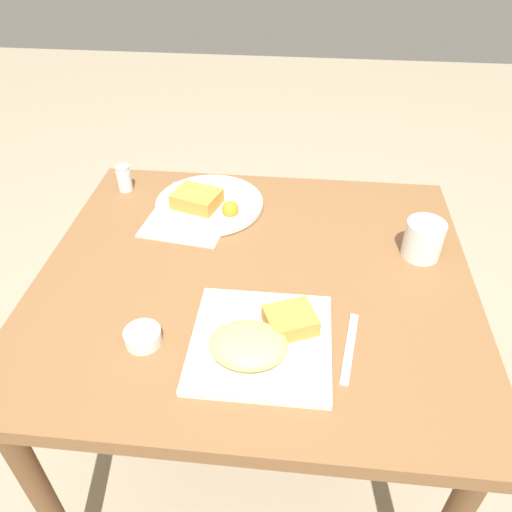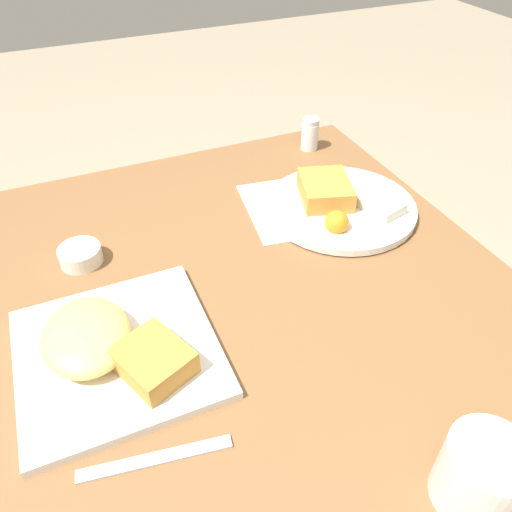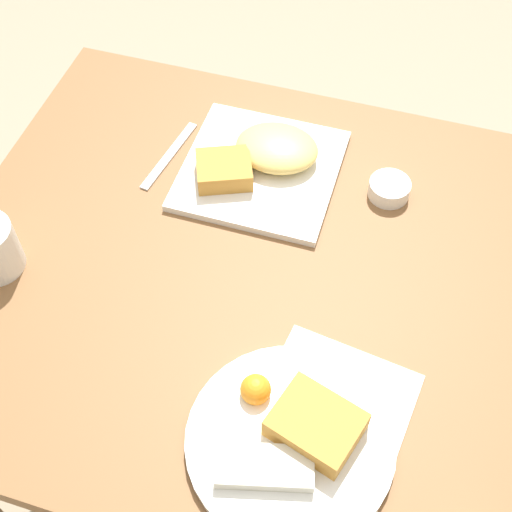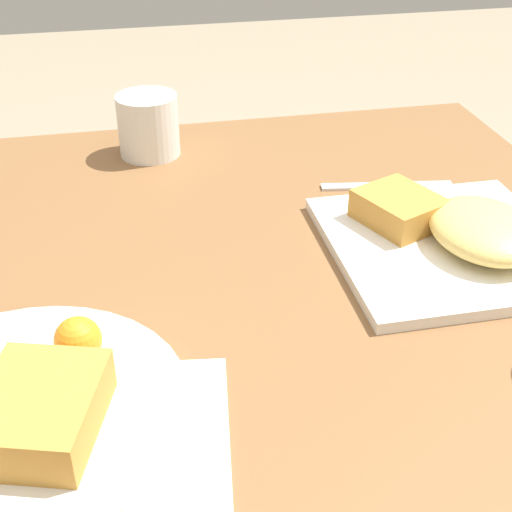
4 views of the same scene
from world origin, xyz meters
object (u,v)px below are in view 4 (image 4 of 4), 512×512
at_px(butter_knife, 387,186).
at_px(coffee_mug, 148,125).
at_px(plate_square_near, 454,235).
at_px(plate_oval_far, 22,407).

relative_size(butter_knife, coffee_mug, 2.00).
xyz_separation_m(plate_square_near, coffee_mug, (0.35, 0.33, 0.02)).
bearing_deg(plate_square_near, plate_oval_far, 111.35).
height_order(plate_square_near, butter_knife, plate_square_near).
bearing_deg(coffee_mug, plate_oval_far, 164.40).
xyz_separation_m(plate_oval_far, butter_knife, (0.36, -0.46, -0.02)).
bearing_deg(plate_square_near, butter_knife, 5.52).
bearing_deg(plate_square_near, coffee_mug, 43.01).
relative_size(plate_oval_far, butter_knife, 1.58).
height_order(plate_square_near, plate_oval_far, plate_square_near).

